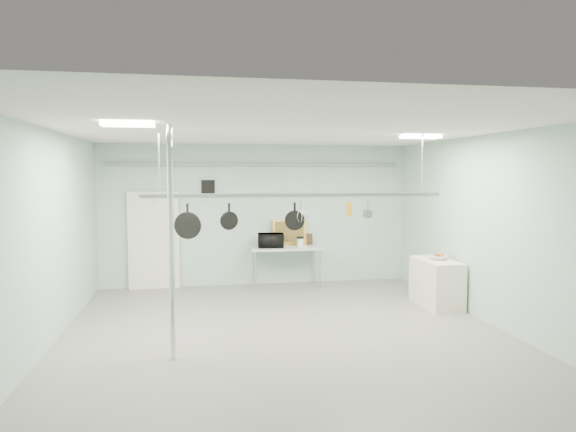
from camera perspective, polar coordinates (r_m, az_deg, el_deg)
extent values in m
plane|color=gray|center=(8.16, -0.06, -13.40)|extent=(8.00, 8.00, 0.00)
cube|color=silver|center=(7.78, -0.06, 9.54)|extent=(7.00, 8.00, 0.02)
cube|color=#A1C1B4|center=(11.74, -3.47, 0.12)|extent=(7.00, 0.02, 3.20)
cube|color=#A1C1B4|center=(9.09, 22.16, -1.54)|extent=(0.02, 8.00, 3.20)
cube|color=silver|center=(11.71, -14.69, -2.74)|extent=(1.10, 0.10, 2.20)
cube|color=black|center=(11.61, -8.88, 3.24)|extent=(0.30, 0.04, 0.30)
cylinder|color=gray|center=(11.62, -3.44, 5.75)|extent=(6.60, 0.07, 0.07)
cylinder|color=silver|center=(7.10, -12.84, -2.96)|extent=(0.08, 0.08, 3.20)
cube|color=silver|center=(11.52, -0.25, -3.56)|extent=(1.60, 0.70, 0.05)
cylinder|color=#B7B7BC|center=(11.22, -3.65, -6.12)|extent=(0.04, 0.04, 0.86)
cylinder|color=#B7B7BC|center=(11.77, -3.96, -5.62)|extent=(0.04, 0.04, 0.86)
cylinder|color=#B7B7BC|center=(11.47, 3.56, -5.88)|extent=(0.04, 0.04, 0.86)
cylinder|color=#B7B7BC|center=(12.01, 2.92, -5.41)|extent=(0.04, 0.04, 0.86)
cube|color=beige|center=(10.31, 16.16, -7.15)|extent=(0.60, 1.20, 0.90)
cube|color=#B7B7BC|center=(8.09, 0.96, 2.34)|extent=(4.80, 0.06, 0.06)
cylinder|color=#B7B7BC|center=(7.95, -14.13, 5.76)|extent=(0.02, 0.02, 0.94)
cylinder|color=#B7B7BC|center=(8.74, 14.68, 5.64)|extent=(0.02, 0.02, 0.94)
cube|color=white|center=(6.92, -17.36, 9.70)|extent=(0.65, 0.30, 0.05)
cube|color=white|center=(9.07, 14.52, 8.51)|extent=(0.65, 0.30, 0.05)
imported|color=black|center=(11.42, -1.92, -2.72)|extent=(0.59, 0.43, 0.31)
cylinder|color=silver|center=(11.52, 1.37, -2.97)|extent=(0.18, 0.18, 0.19)
cube|color=gold|center=(11.80, 0.16, -1.82)|extent=(0.78, 0.15, 0.58)
cube|color=#372213|center=(11.89, 2.02, -2.57)|extent=(0.30, 0.09, 0.25)
imported|color=silver|center=(10.25, 16.35, -4.43)|extent=(0.44, 0.44, 0.08)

